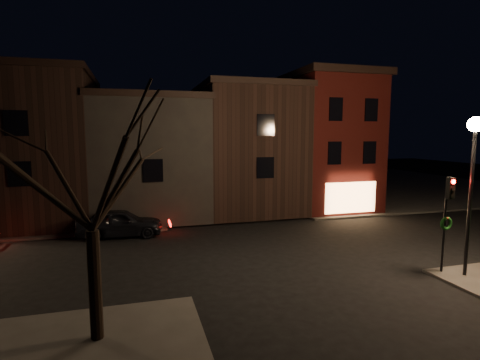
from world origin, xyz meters
name	(u,v)px	position (x,y,z in m)	size (l,w,h in m)	color
ground	(273,248)	(0.00, 0.00, 0.00)	(120.00, 120.00, 0.00)	black
sidewalk_far_right	(371,184)	(20.00, 20.00, 0.06)	(30.00, 30.00, 0.12)	#2D2B28
corner_building	(325,141)	(8.00, 9.47, 5.40)	(6.50, 8.50, 10.50)	#4B100D
row_building_a	(244,148)	(1.50, 10.50, 4.83)	(7.30, 10.30, 9.40)	black
row_building_b	(149,156)	(-5.75, 10.50, 4.33)	(7.80, 10.30, 8.40)	black
row_building_c	(40,147)	(-13.00, 10.50, 5.08)	(7.30, 10.30, 9.90)	black
street_lamp_near	(474,153)	(6.20, -6.00, 5.18)	(0.60, 0.60, 6.48)	black
traffic_signal	(447,210)	(5.60, -5.51, 2.81)	(0.58, 0.38, 4.05)	black
bare_tree_left	(88,152)	(-8.00, -7.00, 5.43)	(5.60, 5.60, 7.50)	black
parked_car_a	(120,223)	(-7.75, 4.50, 0.81)	(1.92, 4.78, 1.63)	black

